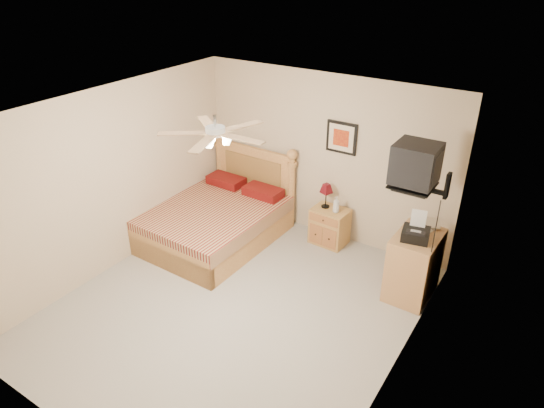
{
  "coord_description": "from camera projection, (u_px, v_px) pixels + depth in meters",
  "views": [
    {
      "loc": [
        2.97,
        -3.75,
        3.98
      ],
      "look_at": [
        -0.04,
        0.9,
        1.06
      ],
      "focal_mm": 32.0,
      "sensor_mm": 36.0,
      "label": 1
    }
  ],
  "objects": [
    {
      "name": "wall_back",
      "position": [
        324.0,
        158.0,
        7.16
      ],
      "size": [
        4.0,
        0.04,
        2.5
      ],
      "primitive_type": "cube",
      "color": "#C1AC8E",
      "rests_on": "ground"
    },
    {
      "name": "fax_machine",
      "position": [
        417.0,
        227.0,
        5.77
      ],
      "size": [
        0.38,
        0.4,
        0.34
      ],
      "primitive_type": null,
      "rotation": [
        0.0,
        0.0,
        0.2
      ],
      "color": "black",
      "rests_on": "dresser"
    },
    {
      "name": "dresser",
      "position": [
        414.0,
        265.0,
        6.12
      ],
      "size": [
        0.53,
        0.75,
        0.88
      ],
      "primitive_type": "cube",
      "rotation": [
        0.0,
        0.0,
        -0.02
      ],
      "color": "tan",
      "rests_on": "ground"
    },
    {
      "name": "framed_picture",
      "position": [
        342.0,
        138.0,
        6.84
      ],
      "size": [
        0.46,
        0.04,
        0.46
      ],
      "primitive_type": "cube",
      "color": "black",
      "rests_on": "wall_back"
    },
    {
      "name": "magazine_lower",
      "position": [
        423.0,
        224.0,
        6.14
      ],
      "size": [
        0.23,
        0.27,
        0.02
      ],
      "primitive_type": "imported",
      "rotation": [
        0.0,
        0.0,
        -0.22
      ],
      "color": "beige",
      "rests_on": "dresser"
    },
    {
      "name": "ceiling_fan",
      "position": [
        215.0,
        133.0,
        4.82
      ],
      "size": [
        1.14,
        1.14,
        0.28
      ],
      "primitive_type": null,
      "color": "silver",
      "rests_on": "ceiling"
    },
    {
      "name": "wall_front",
      "position": [
        59.0,
        340.0,
        3.82
      ],
      "size": [
        4.0,
        0.04,
        2.5
      ],
      "primitive_type": "cube",
      "color": "#C1AC8E",
      "rests_on": "ground"
    },
    {
      "name": "wall_left",
      "position": [
        112.0,
        180.0,
        6.45
      ],
      "size": [
        0.04,
        4.5,
        2.5
      ],
      "primitive_type": "cube",
      "color": "#C1AC8E",
      "rests_on": "ground"
    },
    {
      "name": "wall_tv",
      "position": [
        429.0,
        170.0,
        5.38
      ],
      "size": [
        0.56,
        0.46,
        0.58
      ],
      "primitive_type": null,
      "color": "black",
      "rests_on": "wall_right"
    },
    {
      "name": "nightstand",
      "position": [
        330.0,
        226.0,
        7.29
      ],
      "size": [
        0.54,
        0.42,
        0.57
      ],
      "primitive_type": "cube",
      "rotation": [
        0.0,
        0.0,
        -0.05
      ],
      "color": "#AF7735",
      "rests_on": "ground"
    },
    {
      "name": "bed",
      "position": [
        214.0,
        202.0,
        7.18
      ],
      "size": [
        1.6,
        2.07,
        1.32
      ],
      "primitive_type": null,
      "rotation": [
        0.0,
        0.0,
        -0.02
      ],
      "color": "#B26A3E",
      "rests_on": "ground"
    },
    {
      "name": "wall_right",
      "position": [
        403.0,
        279.0,
        4.52
      ],
      "size": [
        0.04,
        4.5,
        2.5
      ],
      "primitive_type": "cube",
      "color": "#C1AC8E",
      "rests_on": "ground"
    },
    {
      "name": "ceiling",
      "position": [
        227.0,
        114.0,
        4.9
      ],
      "size": [
        4.0,
        4.5,
        0.04
      ],
      "primitive_type": "cube",
      "color": "white",
      "rests_on": "ground"
    },
    {
      "name": "floor",
      "position": [
        236.0,
        307.0,
        6.07
      ],
      "size": [
        4.5,
        4.5,
        0.0
      ],
      "primitive_type": "plane",
      "color": "gray",
      "rests_on": "ground"
    },
    {
      "name": "magazine_upper",
      "position": [
        424.0,
        222.0,
        6.15
      ],
      "size": [
        0.27,
        0.32,
        0.02
      ],
      "primitive_type": "imported",
      "rotation": [
        0.0,
        0.0,
        0.3
      ],
      "color": "gray",
      "rests_on": "magazine_lower"
    },
    {
      "name": "table_lamp",
      "position": [
        326.0,
        195.0,
        7.15
      ],
      "size": [
        0.27,
        0.27,
        0.38
      ],
      "primitive_type": null,
      "rotation": [
        0.0,
        0.0,
        0.42
      ],
      "color": "#540A12",
      "rests_on": "nightstand"
    },
    {
      "name": "lotion_bottle",
      "position": [
        336.0,
        204.0,
        7.03
      ],
      "size": [
        0.12,
        0.12,
        0.25
      ],
      "primitive_type": "imported",
      "rotation": [
        0.0,
        0.0,
        -0.32
      ],
      "color": "silver",
      "rests_on": "nightstand"
    }
  ]
}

